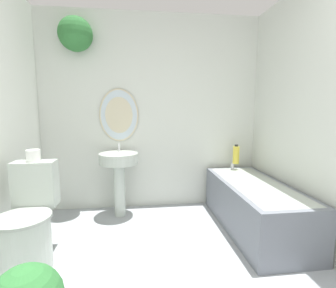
{
  "coord_description": "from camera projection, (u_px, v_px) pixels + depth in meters",
  "views": [
    {
      "loc": [
        -0.18,
        -0.54,
        1.25
      ],
      "look_at": [
        0.08,
        1.56,
        0.95
      ],
      "focal_mm": 26.0,
      "sensor_mm": 36.0,
      "label": 1
    }
  ],
  "objects": [
    {
      "name": "bathtub",
      "position": [
        254.0,
        205.0,
        2.54
      ],
      "size": [
        0.62,
        1.43,
        0.57
      ],
      "color": "slate",
      "rests_on": "ground_plane"
    },
    {
      "name": "wall_right",
      "position": [
        331.0,
        115.0,
        1.96
      ],
      "size": [
        0.06,
        2.63,
        2.4
      ],
      "color": "silver",
      "rests_on": "ground_plane"
    },
    {
      "name": "toilet_paper_roll",
      "position": [
        33.0,
        156.0,
        2.07
      ],
      "size": [
        0.11,
        0.11,
        0.1
      ],
      "color": "white",
      "rests_on": "toilet"
    },
    {
      "name": "shampoo_bottle",
      "position": [
        236.0,
        155.0,
        3.06
      ],
      "size": [
        0.08,
        0.08,
        0.24
      ],
      "color": "gold",
      "rests_on": "bathtub"
    },
    {
      "name": "wall_back",
      "position": [
        143.0,
        105.0,
        3.02
      ],
      "size": [
        2.8,
        0.38,
        2.4
      ],
      "color": "silver",
      "rests_on": "ground_plane"
    },
    {
      "name": "toilet",
      "position": [
        28.0,
        226.0,
        1.94
      ],
      "size": [
        0.42,
        0.58,
        0.81
      ],
      "color": "#B2BCB2",
      "rests_on": "ground_plane"
    },
    {
      "name": "pedestal_sink",
      "position": [
        119.0,
        168.0,
        2.81
      ],
      "size": [
        0.44,
        0.44,
        0.85
      ],
      "color": "#B2BCB2",
      "rests_on": "ground_plane"
    }
  ]
}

